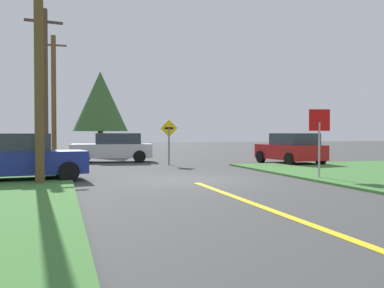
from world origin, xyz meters
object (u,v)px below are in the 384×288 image
(utility_pole_mid, at_px, (44,86))
(parked_car_near_building, at_px, (19,158))
(stop_sign, at_px, (319,130))
(car_approaching_junction, at_px, (114,148))
(car_on_crossroad, at_px, (291,149))
(utility_pole_near, at_px, (39,43))
(utility_pole_far, at_px, (54,95))
(direction_sign, at_px, (169,137))
(oak_tree_left, at_px, (100,101))

(utility_pole_mid, bearing_deg, parked_car_near_building, -95.02)
(stop_sign, bearing_deg, car_approaching_junction, -52.37)
(car_approaching_junction, xyz_separation_m, car_on_crossroad, (8.73, -4.35, -0.00))
(utility_pole_near, relative_size, utility_pole_far, 1.01)
(parked_car_near_building, xyz_separation_m, utility_pole_near, (0.71, -1.33, 3.63))
(utility_pole_far, height_order, direction_sign, utility_pole_far)
(utility_pole_near, bearing_deg, car_on_crossroad, 26.87)
(parked_car_near_building, relative_size, utility_pole_near, 0.51)
(utility_pole_near, relative_size, utility_pole_mid, 1.13)
(parked_car_near_building, relative_size, oak_tree_left, 0.69)
(utility_pole_mid, height_order, oak_tree_left, utility_pole_mid)
(oak_tree_left, bearing_deg, utility_pole_far, -156.10)
(parked_car_near_building, distance_m, direction_sign, 9.02)
(car_approaching_junction, distance_m, car_on_crossroad, 9.75)
(parked_car_near_building, bearing_deg, car_approaching_junction, 58.08)
(utility_pole_near, bearing_deg, parked_car_near_building, 118.11)
(stop_sign, height_order, car_approaching_junction, stop_sign)
(utility_pole_far, distance_m, direction_sign, 12.66)
(utility_pole_mid, distance_m, oak_tree_left, 12.21)
(stop_sign, height_order, direction_sign, stop_sign)
(stop_sign, distance_m, car_approaching_junction, 12.89)
(utility_pole_far, xyz_separation_m, direction_sign, (5.75, -10.90, -2.90))
(stop_sign, bearing_deg, utility_pole_mid, -33.26)
(stop_sign, xyz_separation_m, car_approaching_junction, (-5.89, 11.43, -0.94))
(car_approaching_junction, distance_m, utility_pole_far, 9.15)
(utility_pole_far, distance_m, oak_tree_left, 3.70)
(stop_sign, distance_m, utility_pole_near, 9.79)
(stop_sign, distance_m, utility_pole_far, 21.44)
(car_on_crossroad, relative_size, utility_pole_near, 0.48)
(oak_tree_left, bearing_deg, car_approaching_junction, -90.42)
(utility_pole_mid, relative_size, direction_sign, 3.28)
(stop_sign, xyz_separation_m, direction_sign, (-3.44, 8.30, -0.30))
(utility_pole_far, bearing_deg, car_approaching_junction, -66.96)
(utility_pole_near, height_order, oak_tree_left, utility_pole_near)
(car_approaching_junction, height_order, direction_sign, direction_sign)
(direction_sign, relative_size, oak_tree_left, 0.37)
(utility_pole_far, bearing_deg, direction_sign, -62.19)
(utility_pole_near, xyz_separation_m, utility_pole_mid, (-0.11, 8.15, -0.52))
(parked_car_near_building, height_order, utility_pole_near, utility_pole_near)
(oak_tree_left, bearing_deg, utility_pole_mid, -107.48)
(utility_pole_near, xyz_separation_m, oak_tree_left, (3.55, 19.80, -0.39))
(stop_sign, distance_m, oak_tree_left, 21.62)
(utility_pole_near, bearing_deg, utility_pole_far, 89.42)
(utility_pole_far, relative_size, direction_sign, 3.66)
(car_on_crossroad, xyz_separation_m, direction_sign, (-6.28, 1.22, 0.64))
(stop_sign, xyz_separation_m, utility_pole_near, (-9.37, 0.90, 2.69))
(stop_sign, xyz_separation_m, utility_pole_mid, (-9.48, 9.05, 2.17))
(car_approaching_junction, height_order, utility_pole_mid, utility_pole_mid)
(parked_car_near_building, distance_m, utility_pole_mid, 7.52)
(car_approaching_junction, xyz_separation_m, utility_pole_far, (-3.30, 7.76, 3.54))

